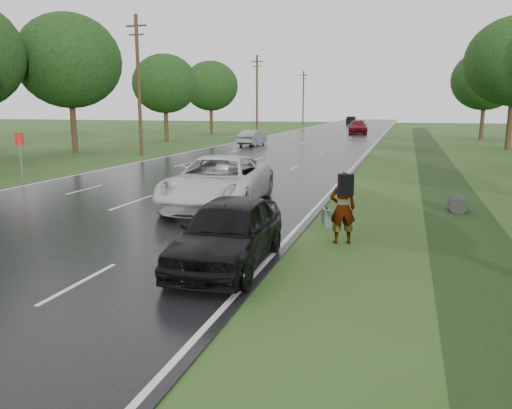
{
  "coord_description": "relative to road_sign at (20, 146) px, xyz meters",
  "views": [
    {
      "loc": [
        9.72,
        -8.18,
        3.57
      ],
      "look_at": [
        6.4,
        2.84,
        1.3
      ],
      "focal_mm": 35.0,
      "sensor_mm": 36.0,
      "label": 1
    }
  ],
  "objects": [
    {
      "name": "dark_sedan",
      "position": [
        14.5,
        -10.0,
        -0.83
      ],
      "size": [
        2.01,
        4.61,
        1.54
      ],
      "primitive_type": "imported",
      "rotation": [
        0.0,
        0.0,
        0.04
      ],
      "color": "black",
      "rests_on": "road"
    },
    {
      "name": "white_pickup",
      "position": [
        11.87,
        -3.72,
        -0.71
      ],
      "size": [
        3.44,
        6.64,
        1.79
      ],
      "primitive_type": "imported",
      "rotation": [
        0.0,
        0.0,
        0.07
      ],
      "color": "silver",
      "rests_on": "road"
    },
    {
      "name": "pedestrian",
      "position": [
        16.68,
        -7.29,
        -0.66
      ],
      "size": [
        0.98,
        0.76,
        1.9
      ],
      "rotation": [
        0.0,
        0.0,
        3.47
      ],
      "color": "#A5998C",
      "rests_on": "ground"
    },
    {
      "name": "drainage_ditch",
      "position": [
        20.0,
        6.71,
        -1.61
      ],
      "size": [
        2.2,
        120.0,
        0.56
      ],
      "color": "#1C3113",
      "rests_on": "ground"
    },
    {
      "name": "road",
      "position": [
        8.5,
        33.0,
        -1.62
      ],
      "size": [
        14.0,
        180.0,
        0.04
      ],
      "primitive_type": "cube",
      "color": "black",
      "rests_on": "ground"
    },
    {
      "name": "edge_stripe_west",
      "position": [
        1.75,
        33.0,
        -1.6
      ],
      "size": [
        0.12,
        180.0,
        0.01
      ],
      "primitive_type": "cube",
      "color": "silver",
      "rests_on": "road"
    },
    {
      "name": "silver_sedan",
      "position": [
        4.65,
        23.75,
        -0.91
      ],
      "size": [
        1.69,
        4.28,
        1.39
      ],
      "primitive_type": "imported",
      "rotation": [
        0.0,
        0.0,
        3.09
      ],
      "color": "#9D9FA5",
      "rests_on": "road"
    },
    {
      "name": "tree_west_c",
      "position": [
        -6.5,
        13.0,
        5.27
      ],
      "size": [
        7.8,
        7.8,
        10.43
      ],
      "color": "#342915",
      "rests_on": "ground"
    },
    {
      "name": "tree_west_f",
      "position": [
        -6.3,
        41.0,
        4.49
      ],
      "size": [
        7.0,
        7.0,
        9.29
      ],
      "color": "#342915",
      "rests_on": "ground"
    },
    {
      "name": "utility_pole_distant",
      "position": [
        -0.7,
        73.0,
        3.55
      ],
      "size": [
        1.6,
        0.26,
        10.0
      ],
      "color": "#342915",
      "rests_on": "ground"
    },
    {
      "name": "tree_west_d",
      "position": [
        -5.7,
        27.0,
        4.18
      ],
      "size": [
        6.6,
        6.6,
        8.8
      ],
      "color": "#342915",
      "rests_on": "ground"
    },
    {
      "name": "utility_pole_mid",
      "position": [
        -0.7,
        13.0,
        3.55
      ],
      "size": [
        1.6,
        0.26,
        10.0
      ],
      "color": "#342915",
      "rests_on": "ground"
    },
    {
      "name": "utility_pole_far",
      "position": [
        -0.7,
        43.0,
        3.55
      ],
      "size": [
        1.6,
        0.26,
        10.0
      ],
      "color": "#342915",
      "rests_on": "ground"
    },
    {
      "name": "road_sign",
      "position": [
        0.0,
        0.0,
        0.0
      ],
      "size": [
        0.5,
        0.06,
        2.3
      ],
      "color": "slate",
      "rests_on": "ground"
    },
    {
      "name": "far_car_red",
      "position": [
        11.9,
        47.19,
        -0.74
      ],
      "size": [
        3.1,
        6.16,
        1.72
      ],
      "primitive_type": "imported",
      "rotation": [
        0.0,
        0.0,
        0.12
      ],
      "color": "maroon",
      "rests_on": "road"
    },
    {
      "name": "far_car_dark",
      "position": [
        7.5,
        80.56,
        -0.8
      ],
      "size": [
        1.8,
        4.92,
        1.61
      ],
      "primitive_type": "imported",
      "rotation": [
        0.0,
        0.0,
        3.16
      ],
      "color": "black",
      "rests_on": "road"
    },
    {
      "name": "edge_stripe_east",
      "position": [
        15.25,
        33.0,
        -1.6
      ],
      "size": [
        0.12,
        180.0,
        0.01
      ],
      "primitive_type": "cube",
      "color": "silver",
      "rests_on": "road"
    },
    {
      "name": "tree_east_f",
      "position": [
        26.0,
        40.0,
        4.73
      ],
      "size": [
        7.2,
        7.2,
        9.62
      ],
      "color": "#342915",
      "rests_on": "ground"
    },
    {
      "name": "center_line",
      "position": [
        8.5,
        33.0,
        -1.6
      ],
      "size": [
        0.12,
        180.0,
        0.01
      ],
      "primitive_type": "cube",
      "color": "silver",
      "rests_on": "road"
    }
  ]
}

